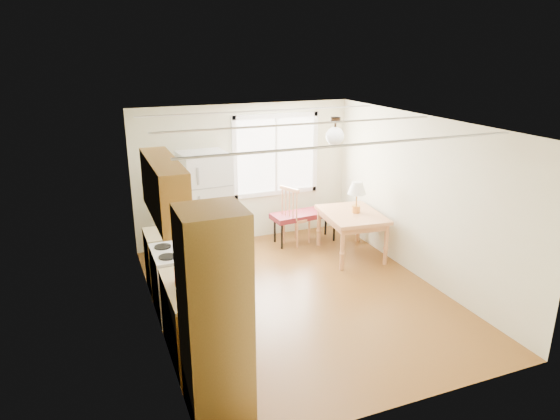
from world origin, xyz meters
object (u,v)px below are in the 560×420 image
refrigerator (206,207)px  bench (305,215)px  chair (293,212)px  dining_table (352,219)px

refrigerator → bench: size_ratio=1.43×
bench → chair: size_ratio=1.16×
refrigerator → chair: bearing=-2.5°
refrigerator → dining_table: (2.33, -0.76, -0.25)m
refrigerator → bench: 1.89m
bench → chair: bearing=-169.8°
refrigerator → chair: size_ratio=1.67×
dining_table → chair: (-0.75, 0.78, -0.03)m
bench → chair: (-0.27, -0.07, 0.12)m
refrigerator → chair: refrigerator is taller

